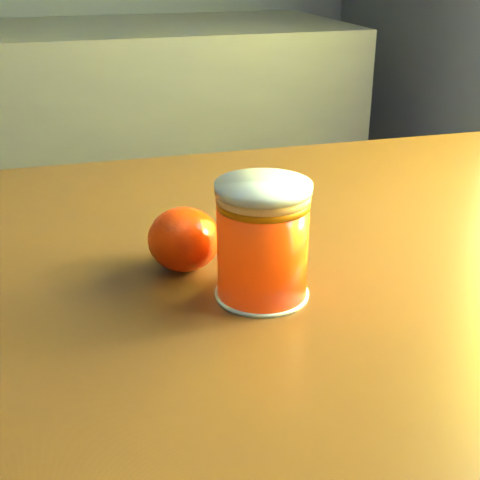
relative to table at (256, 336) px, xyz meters
name	(u,v)px	position (x,y,z in m)	size (l,w,h in m)	color
table	(256,336)	(0.00, 0.00, 0.00)	(1.08, 0.76, 0.80)	#5B3616
juice_glass	(263,242)	(-0.02, -0.09, 0.16)	(0.09, 0.09, 0.11)	#FF3405
orange_front	(184,239)	(-0.08, -0.01, 0.13)	(0.07, 0.07, 0.06)	#FF3105
orange_back	(251,212)	(0.01, 0.05, 0.13)	(0.06, 0.06, 0.05)	#FF3105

